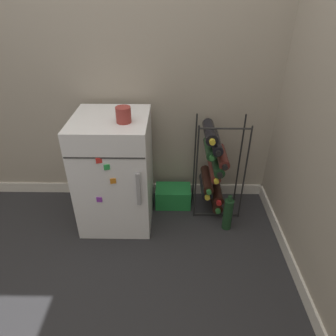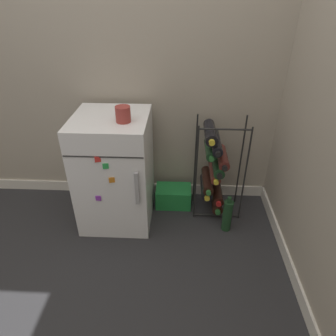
{
  "view_description": "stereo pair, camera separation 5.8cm",
  "coord_description": "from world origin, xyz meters",
  "px_view_note": "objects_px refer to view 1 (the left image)",
  "views": [
    {
      "loc": [
        0.19,
        -1.5,
        1.54
      ],
      "look_at": [
        0.16,
        0.32,
        0.4
      ],
      "focal_mm": 32.0,
      "sensor_mm": 36.0,
      "label": 1
    },
    {
      "loc": [
        0.24,
        -1.5,
        1.54
      ],
      "look_at": [
        0.16,
        0.32,
        0.4
      ],
      "focal_mm": 32.0,
      "sensor_mm": 36.0,
      "label": 2
    }
  ],
  "objects_px": {
    "soda_box": "(173,196)",
    "mini_fridge": "(115,171)",
    "wine_rack": "(213,168)",
    "fridge_top_cup": "(123,115)",
    "loose_bottle_floor": "(228,214)"
  },
  "relations": [
    {
      "from": "soda_box",
      "to": "mini_fridge",
      "type": "bearing_deg",
      "value": -159.99
    },
    {
      "from": "mini_fridge",
      "to": "wine_rack",
      "type": "xyz_separation_m",
      "value": [
        0.7,
        0.1,
        -0.03
      ]
    },
    {
      "from": "fridge_top_cup",
      "to": "loose_bottle_floor",
      "type": "xyz_separation_m",
      "value": [
        0.7,
        -0.05,
        -0.73
      ]
    },
    {
      "from": "wine_rack",
      "to": "fridge_top_cup",
      "type": "distance_m",
      "value": 0.79
    },
    {
      "from": "wine_rack",
      "to": "soda_box",
      "type": "relative_size",
      "value": 2.74
    },
    {
      "from": "soda_box",
      "to": "loose_bottle_floor",
      "type": "bearing_deg",
      "value": -34.45
    },
    {
      "from": "wine_rack",
      "to": "soda_box",
      "type": "bearing_deg",
      "value": 170.38
    },
    {
      "from": "soda_box",
      "to": "loose_bottle_floor",
      "type": "height_order",
      "value": "loose_bottle_floor"
    },
    {
      "from": "soda_box",
      "to": "loose_bottle_floor",
      "type": "distance_m",
      "value": 0.48
    },
    {
      "from": "wine_rack",
      "to": "loose_bottle_floor",
      "type": "xyz_separation_m",
      "value": [
        0.1,
        -0.22,
        -0.25
      ]
    },
    {
      "from": "mini_fridge",
      "to": "wine_rack",
      "type": "bearing_deg",
      "value": 8.04
    },
    {
      "from": "fridge_top_cup",
      "to": "wine_rack",
      "type": "bearing_deg",
      "value": 15.77
    },
    {
      "from": "fridge_top_cup",
      "to": "loose_bottle_floor",
      "type": "height_order",
      "value": "fridge_top_cup"
    },
    {
      "from": "soda_box",
      "to": "fridge_top_cup",
      "type": "xyz_separation_m",
      "value": [
        -0.31,
        -0.22,
        0.78
      ]
    },
    {
      "from": "wine_rack",
      "to": "fridge_top_cup",
      "type": "xyz_separation_m",
      "value": [
        -0.6,
        -0.17,
        0.48
      ]
    }
  ]
}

